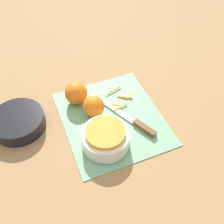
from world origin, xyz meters
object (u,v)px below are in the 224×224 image
Objects in this scene: knife at (138,123)px; orange_left at (94,106)px; orange_right at (76,93)px; bowl_dark at (18,122)px; bowl_speckled at (105,138)px.

orange_left is at bearing 23.96° from knife.
knife is 2.71× the size of orange_right.
bowl_dark is at bearing 79.88° from orange_left.
bowl_dark is 0.81× the size of knife.
bowl_speckled is 0.14m from orange_left.
orange_left is at bearing -155.01° from orange_right.
knife is at bearing -76.20° from bowl_speckled.
orange_right is at bearing -80.43° from bowl_dark.
knife is at bearing -130.66° from orange_left.
orange_left reaches higher than knife.
orange_right reaches higher than orange_left.
bowl_speckled is 0.86× the size of bowl_dark.
bowl_dark is 2.19× the size of orange_right.
bowl_dark is 0.23m from orange_right.
bowl_speckled is 0.23m from orange_right.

